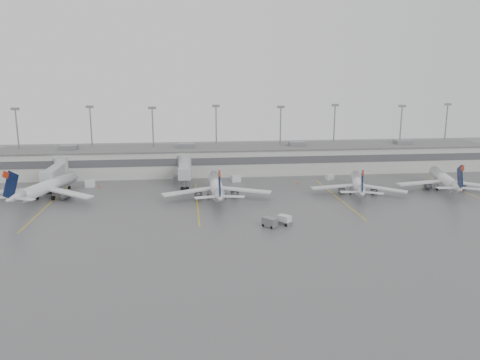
{
  "coord_description": "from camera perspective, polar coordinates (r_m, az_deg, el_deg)",
  "views": [
    {
      "loc": [
        -19.44,
        -86.06,
        29.6
      ],
      "look_at": [
        -7.02,
        24.0,
        5.0
      ],
      "focal_mm": 35.0,
      "sensor_mm": 36.0,
      "label": 1
    }
  ],
  "objects": [
    {
      "name": "gse_uld_b",
      "position": [
        134.11,
        -0.51,
        0.18
      ],
      "size": [
        2.99,
        2.32,
        1.89
      ],
      "primitive_type": "cube",
      "rotation": [
        0.0,
        0.0,
        0.22
      ],
      "color": "silver",
      "rests_on": "ground"
    },
    {
      "name": "baggage_tug",
      "position": [
        96.14,
        5.42,
        -4.99
      ],
      "size": [
        3.38,
        3.48,
        1.94
      ],
      "rotation": [
        0.0,
        0.0,
        0.72
      ],
      "color": "silver",
      "rests_on": "ground"
    },
    {
      "name": "jet_far_right",
      "position": [
        135.15,
        23.76,
        0.05
      ],
      "size": [
        24.84,
        28.21,
        9.33
      ],
      "rotation": [
        0.0,
        0.0,
        -0.26
      ],
      "color": "silver",
      "rests_on": "ground"
    },
    {
      "name": "cone_b",
      "position": [
        121.84,
        -7.03,
        -1.46
      ],
      "size": [
        0.45,
        0.45,
        0.72
      ],
      "primitive_type": "cone",
      "color": "#FF3C05",
      "rests_on": "ground"
    },
    {
      "name": "jet_far_left",
      "position": [
        123.96,
        -22.63,
        -0.79
      ],
      "size": [
        26.53,
        30.18,
        10.03
      ],
      "rotation": [
        0.0,
        0.0,
        -0.29
      ],
      "color": "silver",
      "rests_on": "ground"
    },
    {
      "name": "cone_a",
      "position": [
        132.85,
        -16.72,
        -0.73
      ],
      "size": [
        0.45,
        0.45,
        0.71
      ],
      "primitive_type": "cone",
      "color": "#FF3C05",
      "rests_on": "ground"
    },
    {
      "name": "baggage_cart",
      "position": [
        94.35,
        3.66,
        -5.15
      ],
      "size": [
        3.26,
        3.37,
        1.92
      ],
      "rotation": [
        0.0,
        0.0,
        0.72
      ],
      "color": "slate",
      "rests_on": "ground"
    },
    {
      "name": "jet_mid_right",
      "position": [
        123.55,
        14.21,
        -0.43
      ],
      "size": [
        23.12,
        26.3,
        8.74
      ],
      "rotation": [
        0.0,
        0.0,
        -0.29
      ],
      "color": "silver",
      "rests_on": "ground"
    },
    {
      "name": "jet_mid_left",
      "position": [
        115.83,
        -2.89,
        -0.75
      ],
      "size": [
        27.0,
        30.24,
        9.79
      ],
      "rotation": [
        0.0,
        0.0,
        -0.01
      ],
      "color": "silver",
      "rests_on": "ground"
    },
    {
      "name": "gse_uld_c",
      "position": [
        139.11,
        10.85,
        0.36
      ],
      "size": [
        2.63,
        2.08,
        1.64
      ],
      "primitive_type": "cube",
      "rotation": [
        0.0,
        0.0,
        0.26
      ],
      "color": "silver",
      "rests_on": "ground"
    },
    {
      "name": "jet_bridge_left",
      "position": [
        139.02,
        -21.35,
        0.99
      ],
      "size": [
        4.0,
        17.2,
        7.0
      ],
      "color": "#9B9EA0",
      "rests_on": "ground"
    },
    {
      "name": "stand_markings",
      "position": [
        115.61,
        3.46,
        -2.33
      ],
      "size": [
        105.25,
        40.0,
        0.01
      ],
      "color": "#DEB70D",
      "rests_on": "ground"
    },
    {
      "name": "cone_d",
      "position": [
        139.82,
        25.55,
        -0.81
      ],
      "size": [
        0.4,
        0.4,
        0.64
      ],
      "primitive_type": "cone",
      "color": "#FF3C05",
      "rests_on": "ground"
    },
    {
      "name": "terminal",
      "position": [
        147.55,
        1.23,
        2.6
      ],
      "size": [
        152.0,
        17.0,
        9.45
      ],
      "color": "#AAAAA5",
      "rests_on": "ground"
    },
    {
      "name": "jet_bridge_right",
      "position": [
        134.27,
        -6.77,
        1.39
      ],
      "size": [
        4.0,
        17.2,
        7.0
      ],
      "color": "#9B9EA0",
      "rests_on": "ground"
    },
    {
      "name": "gse_uld_a",
      "position": [
        134.34,
        -17.8,
        -0.41
      ],
      "size": [
        2.74,
        1.95,
        1.84
      ],
      "primitive_type": "cube",
      "rotation": [
        0.0,
        0.0,
        0.09
      ],
      "color": "silver",
      "rests_on": "ground"
    },
    {
      "name": "ground",
      "position": [
        93.06,
        6.0,
        -6.1
      ],
      "size": [
        260.0,
        260.0,
        0.0
      ],
      "primitive_type": "plane",
      "color": "#505052",
      "rests_on": "ground"
    },
    {
      "name": "light_masts",
      "position": [
        152.08,
        0.95,
        5.88
      ],
      "size": [
        142.4,
        8.0,
        20.6
      ],
      "color": "gray",
      "rests_on": "ground"
    },
    {
      "name": "cone_c",
      "position": [
        132.27,
        7.08,
        -0.34
      ],
      "size": [
        0.47,
        0.47,
        0.74
      ],
      "primitive_type": "cone",
      "color": "#FF3C05",
      "rests_on": "ground"
    },
    {
      "name": "gse_loader",
      "position": [
        133.9,
        -7.73,
        0.08
      ],
      "size": [
        2.47,
        3.5,
        2.03
      ],
      "primitive_type": "cube",
      "rotation": [
        0.0,
        0.0,
        0.14
      ],
      "color": "slate",
      "rests_on": "ground"
    }
  ]
}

